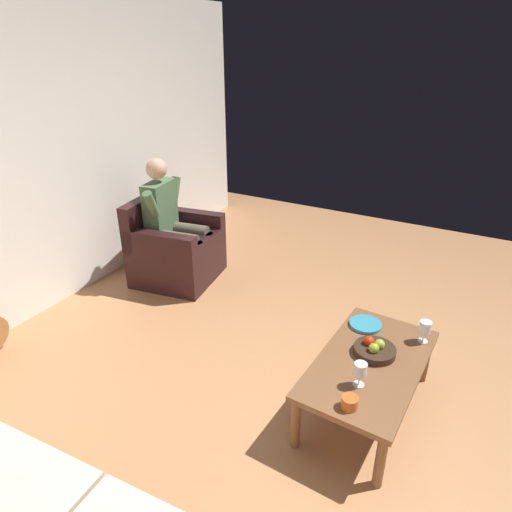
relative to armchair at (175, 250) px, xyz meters
The scene contains 10 objects.
ground_plane 2.38m from the armchair, 71.32° to the left, with size 7.03×7.03×0.00m, color #AA7248.
wall_back 1.48m from the armchair, 43.85° to the right, with size 5.86×0.06×2.72m, color white.
armchair is the anchor object (origin of this frame).
person_seated 0.36m from the armchair, 98.70° to the left, with size 0.66×0.65×1.27m.
coffee_table 2.49m from the armchair, 68.19° to the left, with size 1.18×0.70×0.42m.
wine_glass_near 2.61m from the armchair, 62.98° to the left, with size 0.08×0.08×0.16m.
wine_glass_far 2.64m from the armchair, 78.12° to the left, with size 0.08×0.08×0.16m.
fruit_bowl 2.47m from the armchair, 70.13° to the left, with size 0.28×0.28×0.11m.
decorative_dish 2.24m from the armchair, 75.87° to the left, with size 0.23×0.23×0.02m, color teal.
candle_jar 2.71m from the armchair, 59.18° to the left, with size 0.10×0.10×0.07m, color #BA5621.
Camera 1 is at (2.58, 0.54, 2.32)m, focal length 31.64 mm.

